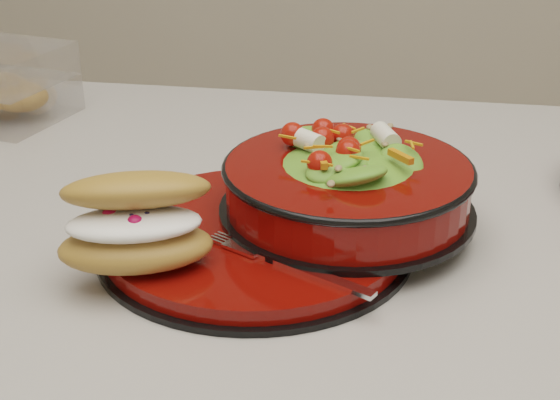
% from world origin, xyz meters
% --- Properties ---
extents(dinner_plate, '(0.29, 0.29, 0.02)m').
position_xyz_m(dinner_plate, '(0.04, -0.10, 0.91)').
color(dinner_plate, black).
rests_on(dinner_plate, island_counter).
extents(salad_bowl, '(0.24, 0.24, 0.10)m').
position_xyz_m(salad_bowl, '(0.12, -0.06, 0.96)').
color(salad_bowl, black).
rests_on(salad_bowl, dinner_plate).
extents(croissant, '(0.14, 0.12, 0.08)m').
position_xyz_m(croissant, '(-0.04, -0.18, 0.96)').
color(croissant, '#B37636').
rests_on(croissant, dinner_plate).
extents(fork, '(0.14, 0.08, 0.00)m').
position_xyz_m(fork, '(0.08, -0.17, 0.92)').
color(fork, silver).
rests_on(fork, dinner_plate).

